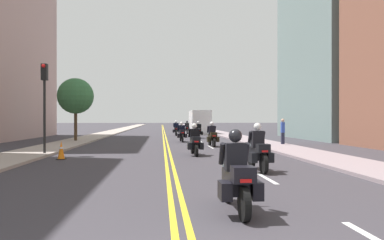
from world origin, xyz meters
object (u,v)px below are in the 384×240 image
at_px(motorcycle_4, 182,133).
at_px(motorcycle_1, 258,152).
at_px(motorcycle_2, 195,142).
at_px(pedestrian_0, 283,132).
at_px(street_tree_0, 76,96).
at_px(motorcycle_7, 187,128).
at_px(motorcycle_0, 236,178).
at_px(motorcycle_3, 212,137).
at_px(parked_truck, 199,123).
at_px(motorcycle_6, 176,130).
at_px(traffic_cone_0, 61,150).
at_px(traffic_light_near, 44,92).
at_px(motorcycle_5, 198,131).

bearing_deg(motorcycle_4, motorcycle_1, -86.41).
distance_m(motorcycle_2, pedestrian_0, 8.73).
height_order(pedestrian_0, street_tree_0, street_tree_0).
height_order(motorcycle_2, pedestrian_0, pedestrian_0).
bearing_deg(motorcycle_7, motorcycle_0, -90.17).
relative_size(motorcycle_3, parked_truck, 0.33).
distance_m(motorcycle_7, street_tree_0, 18.95).
height_order(motorcycle_6, motorcycle_7, motorcycle_6).
relative_size(motorcycle_6, traffic_cone_0, 2.73).
distance_m(motorcycle_4, motorcycle_7, 16.58).
height_order(motorcycle_4, street_tree_0, street_tree_0).
bearing_deg(motorcycle_2, motorcycle_6, 88.44).
height_order(motorcycle_3, traffic_cone_0, motorcycle_3).
distance_m(motorcycle_0, motorcycle_3, 16.58).
bearing_deg(motorcycle_6, motorcycle_0, -90.43).
bearing_deg(street_tree_0, traffic_light_near, -84.74).
height_order(motorcycle_3, pedestrian_0, pedestrian_0).
height_order(traffic_cone_0, pedestrian_0, pedestrian_0).
height_order(motorcycle_4, motorcycle_5, motorcycle_5).
bearing_deg(pedestrian_0, motorcycle_3, 100.96).
height_order(motorcycle_3, parked_truck, parked_truck).
bearing_deg(motorcycle_0, motorcycle_6, 89.20).
distance_m(motorcycle_3, parked_truck, 19.80).
relative_size(motorcycle_1, traffic_light_near, 0.47).
distance_m(motorcycle_0, motorcycle_6, 32.15).
bearing_deg(street_tree_0, motorcycle_5, 25.29).
distance_m(street_tree_0, parked_truck, 18.26).
height_order(motorcycle_0, motorcycle_7, motorcycle_7).
distance_m(motorcycle_6, pedestrian_0, 16.78).
distance_m(motorcycle_3, traffic_light_near, 10.62).
distance_m(motorcycle_1, parked_truck, 31.00).
distance_m(traffic_cone_0, parked_truck, 28.16).
bearing_deg(street_tree_0, pedestrian_0, -19.79).
relative_size(motorcycle_1, motorcycle_2, 0.98).
height_order(motorcycle_1, motorcycle_3, motorcycle_1).
bearing_deg(motorcycle_0, motorcycle_1, 69.92).
relative_size(motorcycle_4, street_tree_0, 0.46).
distance_m(pedestrian_0, parked_truck, 19.85).
bearing_deg(motorcycle_2, motorcycle_7, 84.99).
relative_size(motorcycle_0, motorcycle_5, 0.97).
height_order(motorcycle_7, parked_truck, parked_truck).
bearing_deg(motorcycle_3, traffic_light_near, -152.43).
relative_size(motorcycle_6, pedestrian_0, 1.23).
xyz_separation_m(motorcycle_5, pedestrian_0, (4.62, -10.12, 0.29)).
bearing_deg(motorcycle_6, parked_truck, 53.83).
bearing_deg(motorcycle_2, motorcycle_4, 88.53).
bearing_deg(motorcycle_4, traffic_cone_0, -119.16).
bearing_deg(motorcycle_1, motorcycle_3, 88.68).
bearing_deg(street_tree_0, motorcycle_3, -29.05).
bearing_deg(parked_truck, motorcycle_7, 128.51).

